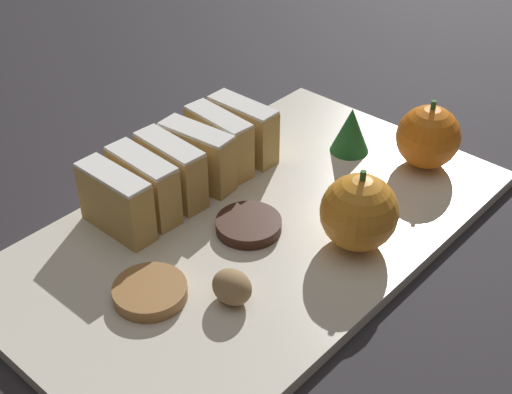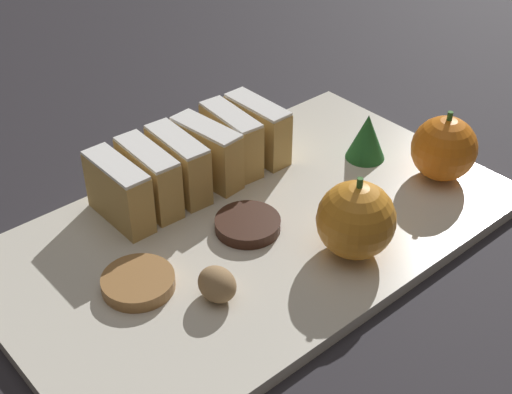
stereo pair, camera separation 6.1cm
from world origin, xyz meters
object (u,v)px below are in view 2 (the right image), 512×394
object	(u,v)px
orange_near	(356,220)
chocolate_cookie	(248,224)
walnut	(217,284)
orange_far	(444,149)

from	to	relation	value
orange_near	chocolate_cookie	size ratio (longest dim) A/B	1.28
orange_near	walnut	size ratio (longest dim) A/B	2.21
orange_near	chocolate_cookie	bearing A→B (deg)	-149.40
orange_far	chocolate_cookie	xyz separation A→B (m)	(-0.06, -0.19, -0.03)
orange_near	walnut	bearing A→B (deg)	-104.35
walnut	chocolate_cookie	bearing A→B (deg)	124.30
chocolate_cookie	orange_far	bearing A→B (deg)	73.14
walnut	chocolate_cookie	size ratio (longest dim) A/B	0.58
orange_far	walnut	distance (m)	0.27
orange_near	orange_far	xyz separation A→B (m)	(-0.02, 0.15, -0.00)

